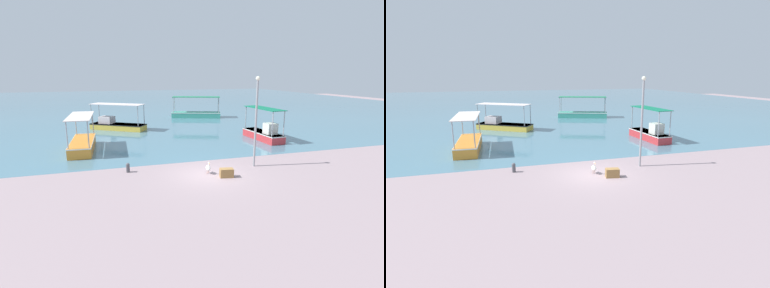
% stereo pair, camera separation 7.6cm
% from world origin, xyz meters
% --- Properties ---
extents(ground, '(120.00, 120.00, 0.00)m').
position_xyz_m(ground, '(0.00, 0.00, 0.00)').
color(ground, gray).
extents(harbor_water, '(110.00, 90.00, 0.00)m').
position_xyz_m(harbor_water, '(0.00, 48.00, 0.00)').
color(harbor_water, slate).
rests_on(harbor_water, ground).
extents(fishing_boat_near_right, '(2.00, 5.92, 2.81)m').
position_xyz_m(fishing_boat_near_right, '(-7.65, 8.64, 0.57)').
color(fishing_boat_near_right, orange).
rests_on(fishing_boat_near_right, harbor_water).
extents(fishing_boat_outer, '(6.11, 4.85, 2.82)m').
position_xyz_m(fishing_boat_outer, '(-4.53, 17.20, 0.60)').
color(fishing_boat_outer, gold).
rests_on(fishing_boat_outer, harbor_water).
extents(fishing_boat_far_right, '(1.82, 5.06, 2.95)m').
position_xyz_m(fishing_boat_far_right, '(8.31, 7.89, 0.65)').
color(fishing_boat_far_right, '#BE3034').
rests_on(fishing_boat_far_right, harbor_water).
extents(fishing_boat_near_left, '(7.04, 4.18, 2.88)m').
position_xyz_m(fishing_boat_near_left, '(6.67, 23.59, 0.55)').
color(fishing_boat_near_left, teal).
rests_on(fishing_boat_near_left, harbor_water).
extents(pelican, '(0.33, 0.81, 0.80)m').
position_xyz_m(pelican, '(0.06, 0.28, 0.38)').
color(pelican, '#E0997A').
rests_on(pelican, ground).
extents(lamp_post, '(0.28, 0.28, 5.89)m').
position_xyz_m(lamp_post, '(3.52, 0.85, 3.30)').
color(lamp_post, gray).
rests_on(lamp_post, ground).
extents(mooring_bollard, '(0.24, 0.24, 0.60)m').
position_xyz_m(mooring_bollard, '(-4.67, 1.99, 0.32)').
color(mooring_bollard, '#47474C').
rests_on(mooring_bollard, ground).
extents(cargo_crate, '(0.87, 0.60, 0.53)m').
position_xyz_m(cargo_crate, '(0.91, -0.64, 0.26)').
color(cargo_crate, olive).
rests_on(cargo_crate, ground).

